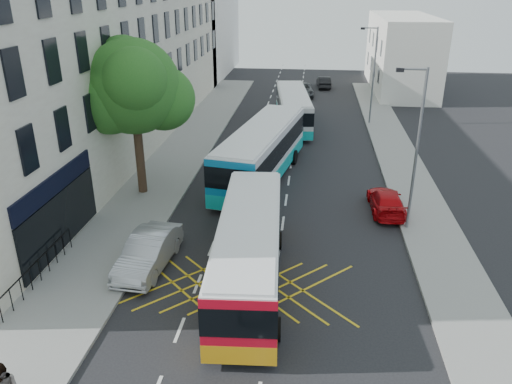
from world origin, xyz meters
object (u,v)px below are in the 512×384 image
(distant_car_grey, at_px, (302,90))
(distant_car_dark, at_px, (324,82))
(street_tree, at_px, (133,88))
(lamp_far, at_px, (373,71))
(parked_car_silver, at_px, (148,252))
(bus_far, at_px, (293,109))
(bus_near, at_px, (249,250))
(bus_mid, at_px, (262,152))
(red_hatchback, at_px, (386,201))
(lamp_near, at_px, (416,143))

(distant_car_grey, height_order, distant_car_dark, distant_car_grey)
(street_tree, bearing_deg, distant_car_grey, 72.75)
(lamp_far, relative_size, parked_car_silver, 1.71)
(bus_far, bearing_deg, bus_near, -98.21)
(distant_car_grey, relative_size, distant_car_dark, 1.28)
(lamp_far, bearing_deg, distant_car_dark, 103.44)
(bus_mid, relative_size, distant_car_dark, 3.17)
(street_tree, xyz_separation_m, parked_car_silver, (2.91, -7.90, -5.52))
(red_hatchback, relative_size, distant_car_dark, 1.08)
(lamp_near, relative_size, lamp_far, 1.00)
(bus_far, bearing_deg, bus_mid, -102.99)
(lamp_near, relative_size, distant_car_grey, 1.60)
(bus_mid, bearing_deg, parked_car_silver, -98.83)
(street_tree, xyz_separation_m, bus_near, (7.46, -8.61, -4.72))
(lamp_near, xyz_separation_m, red_hatchback, (-0.70, 2.11, -4.01))
(bus_mid, height_order, red_hatchback, bus_mid)
(lamp_far, distance_m, parked_car_silver, 27.85)
(lamp_near, bearing_deg, bus_near, -142.10)
(parked_car_silver, bearing_deg, lamp_near, 27.44)
(street_tree, bearing_deg, distant_car_dark, 71.29)
(distant_car_grey, distance_m, distant_car_dark, 5.39)
(lamp_near, xyz_separation_m, bus_mid, (-7.95, 6.14, -2.83))
(bus_near, height_order, bus_mid, bus_mid)
(street_tree, distance_m, distant_car_grey, 29.52)
(red_hatchback, xyz_separation_m, distant_car_grey, (-5.41, 28.54, 0.08))
(bus_mid, height_order, distant_car_grey, bus_mid)
(lamp_far, bearing_deg, bus_mid, -119.82)
(street_tree, distance_m, red_hatchback, 15.14)
(lamp_near, height_order, distant_car_dark, lamp_near)
(street_tree, distance_m, distant_car_dark, 34.78)
(red_hatchback, distance_m, distant_car_dark, 33.49)
(distant_car_grey, bearing_deg, distant_car_dark, 57.58)
(street_tree, xyz_separation_m, red_hatchback, (14.01, -0.86, -5.68))
(street_tree, relative_size, bus_mid, 0.71)
(parked_car_silver, distance_m, distant_car_grey, 36.03)
(bus_near, relative_size, red_hatchback, 2.56)
(bus_near, relative_size, distant_car_grey, 2.16)
(lamp_far, height_order, red_hatchback, lamp_far)
(lamp_near, height_order, bus_near, lamp_near)
(bus_near, distance_m, parked_car_silver, 4.67)
(bus_mid, bearing_deg, bus_near, -76.27)
(bus_near, height_order, distant_car_grey, bus_near)
(bus_mid, distance_m, bus_far, 12.54)
(bus_mid, distance_m, red_hatchback, 8.38)
(lamp_far, bearing_deg, bus_far, -167.87)
(lamp_near, distance_m, distant_car_dark, 35.88)
(red_hatchback, bearing_deg, distant_car_grey, -81.04)
(street_tree, relative_size, lamp_near, 1.10)
(parked_car_silver, bearing_deg, lamp_far, 69.44)
(lamp_near, bearing_deg, bus_mid, 142.32)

